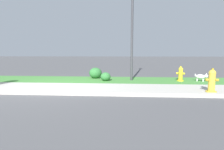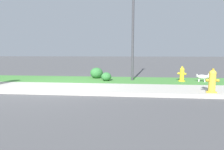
{
  "view_description": "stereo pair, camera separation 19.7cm",
  "coord_description": "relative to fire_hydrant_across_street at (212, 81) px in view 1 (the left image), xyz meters",
  "views": [
    {
      "loc": [
        2.65,
        -6.15,
        1.27
      ],
      "look_at": [
        2.18,
        0.73,
        0.4
      ],
      "focal_mm": 28.0,
      "sensor_mm": 36.0,
      "label": 1
    },
    {
      "loc": [
        2.85,
        -6.13,
        1.27
      ],
      "look_at": [
        2.18,
        0.73,
        0.4
      ],
      "focal_mm": 28.0,
      "sensor_mm": 36.0,
      "label": 2
    }
  ],
  "objects": [
    {
      "name": "ground_plane",
      "position": [
        -5.48,
        0.41,
        -0.38
      ],
      "size": [
        120.0,
        120.0,
        0.0
      ],
      "primitive_type": "plane",
      "color": "#515154"
    },
    {
      "name": "sidewalk_pavement",
      "position": [
        -5.48,
        0.41,
        -0.37
      ],
      "size": [
        18.0,
        1.97,
        0.01
      ],
      "primitive_type": "cube",
      "color": "#BCB7AD",
      "rests_on": "ground"
    },
    {
      "name": "grass_verge",
      "position": [
        -5.48,
        2.46,
        -0.38
      ],
      "size": [
        18.0,
        2.15,
        0.01
      ],
      "primitive_type": "cube",
      "color": "#47893D",
      "rests_on": "ground"
    },
    {
      "name": "street_curb",
      "position": [
        -5.48,
        -0.66,
        -0.32
      ],
      "size": [
        18.0,
        0.16,
        0.12
      ],
      "primitive_type": "cube",
      "color": "#BCB7AD",
      "rests_on": "ground"
    },
    {
      "name": "fire_hydrant_across_street",
      "position": [
        0.0,
        0.0,
        0.0
      ],
      "size": [
        0.39,
        0.37,
        0.79
      ],
      "rotation": [
        0.0,
        0.0,
        6.2
      ],
      "color": "gold",
      "rests_on": "ground"
    },
    {
      "name": "fire_hydrant_far_end",
      "position": [
        -0.25,
        2.29,
        -0.05
      ],
      "size": [
        0.36,
        0.34,
        0.68
      ],
      "rotation": [
        0.0,
        0.0,
        5.75
      ],
      "color": "yellow",
      "rests_on": "ground"
    },
    {
      "name": "small_white_dog",
      "position": [
        0.65,
        2.26,
        -0.16
      ],
      "size": [
        0.5,
        0.34,
        0.39
      ],
      "rotation": [
        0.0,
        0.0,
        5.84
      ],
      "color": "white",
      "rests_on": "ground"
    },
    {
      "name": "street_lamp",
      "position": [
        -2.47,
        2.41,
        2.79
      ],
      "size": [
        0.32,
        0.32,
        4.83
      ],
      "color": "#3D3D42",
      "rests_on": "ground"
    },
    {
      "name": "shrub_bush_far_verge",
      "position": [
        -4.25,
        2.94,
        -0.11
      ],
      "size": [
        0.64,
        0.64,
        0.54
      ],
      "color": "#337538",
      "rests_on": "ground"
    },
    {
      "name": "shrub_bush_mid_verge",
      "position": [
        -3.65,
        2.15,
        -0.18
      ],
      "size": [
        0.46,
        0.46,
        0.39
      ],
      "color": "#337538",
      "rests_on": "ground"
    }
  ]
}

